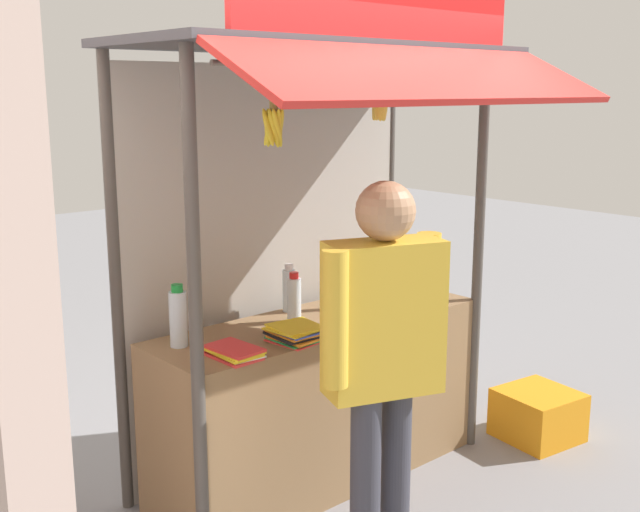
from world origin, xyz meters
name	(u,v)px	position (x,y,z in m)	size (l,w,h in m)	color
ground_plane	(320,475)	(0.00, 0.00, 0.00)	(20.00, 20.00, 0.00)	gray
stall_counter	(320,399)	(0.00, 0.00, 0.46)	(1.93, 0.60, 0.91)	olive
stall_structure	(308,188)	(0.00, 0.10, 1.61)	(2.13, 1.45, 2.70)	#4C4742
water_bottle_rear_center	(294,299)	(-0.12, 0.07, 1.04)	(0.08, 0.08, 0.27)	silver
water_bottle_back_right	(289,289)	(-0.02, 0.24, 1.04)	(0.07, 0.07, 0.27)	silver
water_bottle_front_left	(178,318)	(-0.80, 0.12, 1.06)	(0.09, 0.09, 0.31)	silver
water_bottle_mid_left	(394,277)	(0.66, 0.08, 1.03)	(0.07, 0.07, 0.24)	silver
magazine_stack_center	(234,352)	(-0.69, -0.19, 0.94)	(0.21, 0.29, 0.05)	red
magazine_stack_far_right	(297,333)	(-0.32, -0.19, 0.95)	(0.26, 0.27, 0.07)	red
banana_bunch_inner_left	(274,126)	(-0.61, -0.40, 1.97)	(0.10, 0.10, 0.33)	#332D23
banana_bunch_rightmost	(380,106)	(0.02, -0.40, 2.04)	(0.09, 0.09, 0.24)	#332D23
vendor_person	(383,344)	(-0.35, -0.81, 1.06)	(0.67, 0.37, 1.76)	#383842
plastic_crate	(538,415)	(1.33, -0.53, 0.15)	(0.43, 0.43, 0.30)	orange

